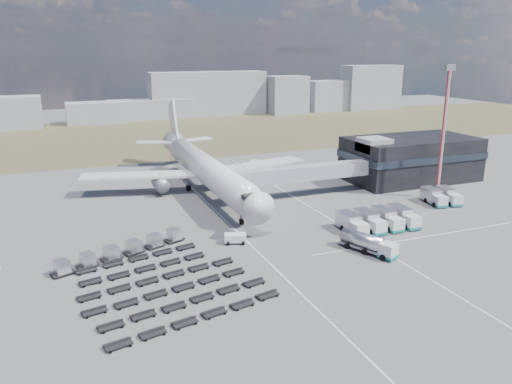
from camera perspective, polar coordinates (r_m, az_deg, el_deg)
name	(u,v)px	position (r m, az deg, el deg)	size (l,w,h in m)	color
ground	(261,242)	(80.46, 0.56, -5.71)	(420.00, 420.00, 0.00)	#565659
grass_strip	(144,136)	(183.82, -12.65, 6.27)	(420.00, 90.00, 0.01)	brown
lane_markings	(306,228)	(86.89, 5.79, -4.12)	(47.12, 110.00, 0.01)	silver
terminal	(410,158)	(122.79, 17.21, 3.75)	(30.40, 16.40, 11.00)	black
jet_bridge	(295,174)	(102.95, 4.44, 2.05)	(30.30, 3.80, 7.05)	#939399
airliner	(204,167)	(108.23, -5.96, 2.83)	(51.59, 64.53, 17.62)	silver
skyline	(105,101)	(223.30, -16.91, 9.88)	(304.37, 24.25, 22.16)	#9497A2
fuel_tanker	(368,243)	(77.72, 12.73, -5.76)	(5.64, 9.30, 2.95)	silver
pushback_tug	(235,239)	(79.72, -2.38, -5.35)	(3.43, 1.93, 1.53)	silver
catering_truck	(255,169)	(122.64, -0.08, 2.67)	(4.49, 6.98, 2.97)	silver
service_trucks_near	(378,220)	(88.20, 13.79, -3.13)	(12.98, 7.26, 2.87)	silver
service_trucks_far	(441,196)	(106.33, 20.41, -0.47)	(6.66, 7.57, 2.72)	silver
uld_row	(123,250)	(76.96, -15.00, -6.40)	(20.43, 9.38, 1.93)	black
baggage_dollies	(165,285)	(66.70, -10.40, -10.45)	(25.28, 25.50, 0.69)	black
floodlight_mast	(443,133)	(108.06, 20.61, 6.33)	(2.55, 2.08, 26.98)	#B01C25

